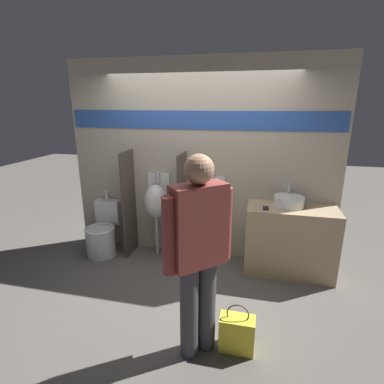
# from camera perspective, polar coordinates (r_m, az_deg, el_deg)

# --- Properties ---
(ground_plane) EXTENTS (16.00, 16.00, 0.00)m
(ground_plane) POSITION_cam_1_polar(r_m,az_deg,el_deg) (4.04, -0.56, -15.10)
(ground_plane) COLOR #5B5651
(display_wall) EXTENTS (3.68, 0.07, 2.70)m
(display_wall) POSITION_cam_1_polar(r_m,az_deg,el_deg) (4.10, 1.35, 5.82)
(display_wall) COLOR #B2A893
(display_wall) RESTS_ON ground_plane
(sink_counter) EXTENTS (1.10, 0.51, 0.89)m
(sink_counter) POSITION_cam_1_polar(r_m,az_deg,el_deg) (4.05, 18.10, -8.81)
(sink_counter) COLOR tan
(sink_counter) RESTS_ON ground_plane
(sink_basin) EXTENTS (0.37, 0.37, 0.27)m
(sink_basin) POSITION_cam_1_polar(r_m,az_deg,el_deg) (3.91, 17.97, -1.70)
(sink_basin) COLOR silver
(sink_basin) RESTS_ON sink_counter
(cell_phone) EXTENTS (0.07, 0.14, 0.01)m
(cell_phone) POSITION_cam_1_polar(r_m,az_deg,el_deg) (3.77, 13.84, -3.00)
(cell_phone) COLOR black
(cell_phone) RESTS_ON sink_counter
(divider_near_counter) EXTENTS (0.03, 0.40, 1.51)m
(divider_near_counter) POSITION_cam_1_polar(r_m,az_deg,el_deg) (4.34, -11.90, -2.22)
(divider_near_counter) COLOR #4C4238
(divider_near_counter) RESTS_ON ground_plane
(divider_mid) EXTENTS (0.03, 0.40, 1.51)m
(divider_mid) POSITION_cam_1_polar(r_m,az_deg,el_deg) (4.08, -1.90, -3.06)
(divider_mid) COLOR #4C4238
(divider_mid) RESTS_ON ground_plane
(urinal_near_counter) EXTENTS (0.34, 0.31, 1.21)m
(urinal_near_counter) POSITION_cam_1_polar(r_m,az_deg,el_deg) (4.23, -6.83, -1.78)
(urinal_near_counter) COLOR silver
(urinal_near_counter) RESTS_ON ground_plane
(urinal_far) EXTENTS (0.34, 0.31, 1.21)m
(urinal_far) POSITION_cam_1_polar(r_m,az_deg,el_deg) (4.04, 3.64, -2.57)
(urinal_far) COLOR silver
(urinal_far) RESTS_ON ground_plane
(toilet) EXTENTS (0.42, 0.59, 0.89)m
(toilet) POSITION_cam_1_polar(r_m,az_deg,el_deg) (4.58, -16.66, -7.70)
(toilet) COLOR silver
(toilet) RESTS_ON ground_plane
(person_in_vest) EXTENTS (0.49, 0.44, 1.77)m
(person_in_vest) POSITION_cam_1_polar(r_m,az_deg,el_deg) (2.47, 1.23, -11.16)
(person_in_vest) COLOR #3D3D42
(person_in_vest) RESTS_ON ground_plane
(shopping_bag) EXTENTS (0.31, 0.17, 0.47)m
(shopping_bag) POSITION_cam_1_polar(r_m,az_deg,el_deg) (2.95, 8.53, -25.06)
(shopping_bag) COLOR yellow
(shopping_bag) RESTS_ON ground_plane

